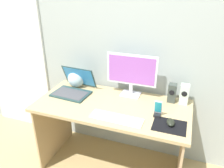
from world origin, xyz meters
TOP-DOWN VIEW (x-y plane):
  - ground_plane at (0.00, 0.00)m, footprint 8.00×8.00m
  - wall_back at (0.00, 0.37)m, footprint 6.00×0.04m
  - door_left at (-1.33, 0.34)m, footprint 0.82×0.02m
  - desk at (0.00, 0.00)m, footprint 1.36×0.65m
  - monitor at (0.11, 0.24)m, footprint 0.47×0.14m
  - speaker_right at (0.59, 0.23)m, footprint 0.07×0.08m
  - speaker_near_monitor at (0.48, 0.23)m, footprint 0.07×0.08m
  - laptop at (-0.43, 0.10)m, footprint 0.37×0.35m
  - fishbowl at (-0.48, 0.23)m, footprint 0.18×0.18m
  - keyboard_external at (0.11, -0.20)m, footprint 0.43×0.14m
  - mousepad at (0.52, -0.16)m, footprint 0.25×0.20m
  - mouse at (0.52, -0.14)m, footprint 0.08×0.11m
  - phone_in_dock at (0.41, -0.05)m, footprint 0.06×0.06m

SIDE VIEW (x-z plane):
  - ground_plane at x=0.00m, z-range 0.00..0.00m
  - desk at x=0.00m, z-range 0.21..0.92m
  - mousepad at x=0.52m, z-range 0.72..0.72m
  - keyboard_external at x=0.11m, z-range 0.72..0.73m
  - mouse at x=0.52m, z-range 0.72..0.75m
  - laptop at x=-0.43m, z-range 0.65..0.88m
  - phone_in_dock at x=0.41m, z-range 0.69..0.83m
  - fishbowl at x=-0.48m, z-range 0.71..0.89m
  - speaker_near_monitor at x=0.48m, z-range 0.72..0.89m
  - speaker_right at x=0.59m, z-range 0.72..0.90m
  - monitor at x=0.11m, z-range 0.74..1.14m
  - door_left at x=-1.33m, z-range 0.00..2.02m
  - wall_back at x=0.00m, z-range 0.00..2.50m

